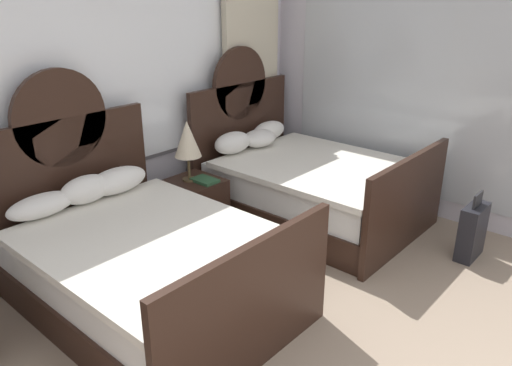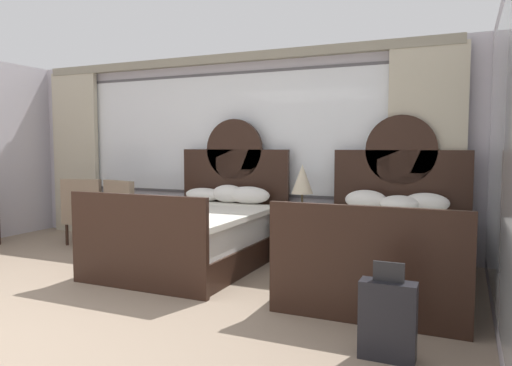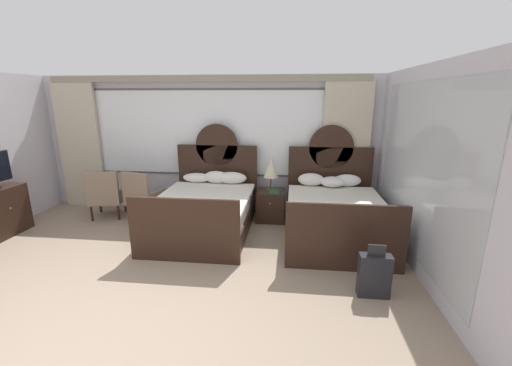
# 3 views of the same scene
# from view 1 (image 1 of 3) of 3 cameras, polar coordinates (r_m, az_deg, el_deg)

# --- Properties ---
(wall_back_window) EXTENTS (6.76, 0.22, 2.70)m
(wall_back_window) POSITION_cam_1_polar(r_m,az_deg,el_deg) (4.51, -25.43, 7.33)
(wall_back_window) COLOR silver
(wall_back_window) RESTS_ON ground_plane
(wall_right_mirror) EXTENTS (0.08, 4.62, 2.70)m
(wall_right_mirror) POSITION_cam_1_polar(r_m,az_deg,el_deg) (5.52, 22.08, 9.33)
(wall_right_mirror) COLOR silver
(wall_right_mirror) RESTS_ON ground_plane
(bed_near_window) EXTENTS (1.59, 2.21, 1.78)m
(bed_near_window) POSITION_cam_1_polar(r_m,az_deg,el_deg) (4.00, -12.89, -8.85)
(bed_near_window) COLOR black
(bed_near_window) RESTS_ON ground_plane
(bed_near_mirror) EXTENTS (1.59, 2.21, 1.78)m
(bed_near_mirror) POSITION_cam_1_polar(r_m,az_deg,el_deg) (5.42, 6.08, -0.08)
(bed_near_mirror) COLOR black
(bed_near_mirror) RESTS_ON ground_plane
(nightstand_between_beds) EXTENTS (0.52, 0.55, 0.58)m
(nightstand_between_beds) POSITION_cam_1_polar(r_m,az_deg,el_deg) (5.09, -7.14, -2.77)
(nightstand_between_beds) COLOR black
(nightstand_between_beds) RESTS_ON ground_plane
(table_lamp_on_nightstand) EXTENTS (0.27, 0.27, 0.62)m
(table_lamp_on_nightstand) POSITION_cam_1_polar(r_m,az_deg,el_deg) (4.87, -7.97, 5.02)
(table_lamp_on_nightstand) COLOR brown
(table_lamp_on_nightstand) RESTS_ON nightstand_between_beds
(book_on_nightstand) EXTENTS (0.18, 0.26, 0.03)m
(book_on_nightstand) POSITION_cam_1_polar(r_m,az_deg,el_deg) (4.94, -5.96, 0.32)
(book_on_nightstand) COLOR #285133
(book_on_nightstand) RESTS_ON nightstand_between_beds
(suitcase_on_floor) EXTENTS (0.37, 0.16, 0.66)m
(suitcase_on_floor) POSITION_cam_1_polar(r_m,az_deg,el_deg) (5.03, 23.79, -5.16)
(suitcase_on_floor) COLOR black
(suitcase_on_floor) RESTS_ON ground_plane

